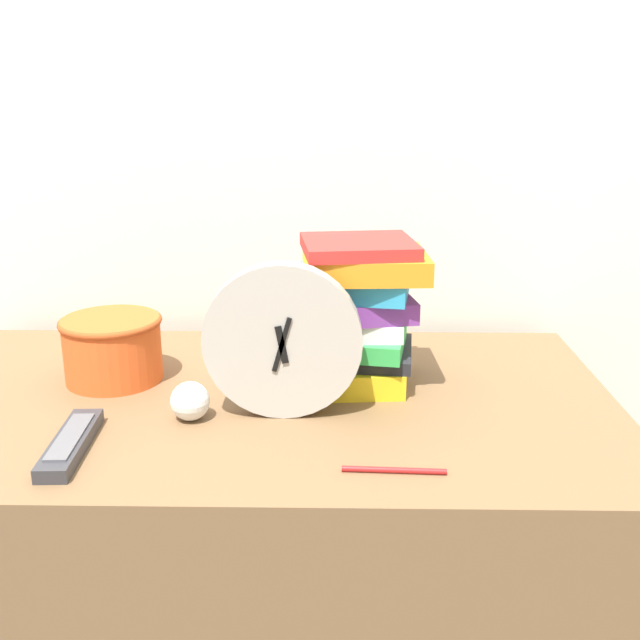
{
  "coord_description": "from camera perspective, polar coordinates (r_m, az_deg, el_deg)",
  "views": [
    {
      "loc": [
        0.12,
        -0.79,
        1.22
      ],
      "look_at": [
        0.1,
        0.34,
        0.86
      ],
      "focal_mm": 42.0,
      "sensor_mm": 36.0,
      "label": 1
    }
  ],
  "objects": [
    {
      "name": "book_stack",
      "position": [
        1.25,
        2.39,
        0.62
      ],
      "size": [
        0.25,
        0.22,
        0.25
      ],
      "color": "yellow",
      "rests_on": "desk"
    },
    {
      "name": "tv_remote",
      "position": [
        1.11,
        -18.46,
        -8.89
      ],
      "size": [
        0.05,
        0.19,
        0.02
      ],
      "color": "#333338",
      "rests_on": "desk"
    },
    {
      "name": "crumpled_paper_ball",
      "position": [
        1.16,
        -9.87,
        -6.1
      ],
      "size": [
        0.06,
        0.06,
        0.06
      ],
      "color": "white",
      "rests_on": "desk"
    },
    {
      "name": "desk",
      "position": [
        1.42,
        -4.17,
        -19.45
      ],
      "size": [
        1.16,
        0.67,
        0.73
      ],
      "color": "brown",
      "rests_on": "ground_plane"
    },
    {
      "name": "basket",
      "position": [
        1.33,
        -15.53,
        -1.93
      ],
      "size": [
        0.17,
        0.17,
        0.11
      ],
      "color": "#E05623",
      "rests_on": "desk"
    },
    {
      "name": "pen",
      "position": [
        1.01,
        5.66,
        -11.32
      ],
      "size": [
        0.14,
        0.01,
        0.01
      ],
      "color": "#B21E1E",
      "rests_on": "desk"
    },
    {
      "name": "wall_back",
      "position": [
        1.54,
        -3.51,
        16.78
      ],
      "size": [
        6.0,
        0.04,
        2.4
      ],
      "color": "silver",
      "rests_on": "ground_plane"
    },
    {
      "name": "desk_clock",
      "position": [
        1.13,
        -2.88,
        -1.62
      ],
      "size": [
        0.24,
        0.04,
        0.24
      ],
      "color": "#B7B2A8",
      "rests_on": "desk"
    }
  ]
}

